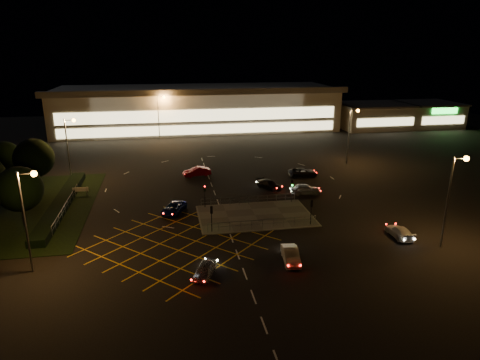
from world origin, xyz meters
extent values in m
plane|color=black|center=(0.00, 0.00, 0.00)|extent=(180.00, 180.00, 0.00)
cube|color=#4C4944|center=(2.00, -2.00, 0.06)|extent=(14.00, 9.00, 0.12)
cube|color=black|center=(-28.00, 6.00, 0.04)|extent=(18.00, 30.00, 0.08)
cube|color=black|center=(-23.00, 6.00, 0.50)|extent=(2.00, 26.00, 1.00)
cube|color=beige|center=(0.00, 62.00, 5.00)|extent=(70.00, 25.00, 10.00)
cube|color=slate|center=(0.00, 62.00, 10.20)|extent=(72.00, 26.50, 0.60)
cube|color=#FFEAA5|center=(0.00, 49.45, 5.00)|extent=(66.00, 0.20, 3.00)
cube|color=#FFEAA5|center=(0.00, 49.45, 1.80)|extent=(66.00, 0.20, 2.20)
cube|color=beige|center=(46.00, 54.00, 3.00)|extent=(18.00, 14.00, 6.00)
cube|color=slate|center=(46.00, 54.00, 6.15)|extent=(18.80, 14.80, 0.40)
cube|color=#FFEAA5|center=(46.00, 46.95, 2.60)|extent=(15.30, 0.20, 2.00)
cube|color=beige|center=(62.00, 54.00, 3.00)|extent=(14.00, 14.00, 6.00)
cube|color=slate|center=(62.00, 54.00, 6.15)|extent=(14.80, 14.80, 0.40)
cube|color=#FFEAA5|center=(62.00, 46.95, 2.60)|extent=(11.90, 0.20, 2.00)
cube|color=#19E533|center=(62.00, 46.85, 5.00)|extent=(7.00, 0.30, 1.40)
cylinder|color=slate|center=(-22.00, -12.00, 5.00)|extent=(0.20, 0.20, 10.00)
cylinder|color=slate|center=(-21.30, -12.00, 9.80)|extent=(1.40, 0.12, 0.12)
sphere|color=orange|center=(-20.60, -12.00, 9.75)|extent=(0.56, 0.56, 0.56)
cylinder|color=slate|center=(20.00, -14.00, 5.00)|extent=(0.20, 0.20, 10.00)
cylinder|color=slate|center=(20.70, -14.00, 9.80)|extent=(1.40, 0.12, 0.12)
sphere|color=orange|center=(21.40, -14.00, 9.75)|extent=(0.56, 0.56, 0.56)
cylinder|color=slate|center=(-24.00, 18.00, 5.00)|extent=(0.20, 0.20, 10.00)
cylinder|color=slate|center=(-23.30, 18.00, 9.80)|extent=(1.40, 0.12, 0.12)
sphere|color=orange|center=(-22.60, 18.00, 9.75)|extent=(0.56, 0.56, 0.56)
cylinder|color=slate|center=(24.00, 20.00, 5.00)|extent=(0.20, 0.20, 10.00)
cylinder|color=slate|center=(24.70, 20.00, 9.80)|extent=(1.40, 0.12, 0.12)
sphere|color=orange|center=(25.40, 20.00, 9.75)|extent=(0.56, 0.56, 0.56)
cylinder|color=slate|center=(-10.00, 48.00, 5.00)|extent=(0.20, 0.20, 10.00)
cylinder|color=slate|center=(-9.30, 48.00, 9.80)|extent=(1.40, 0.12, 0.12)
sphere|color=orange|center=(-8.60, 48.00, 9.75)|extent=(0.56, 0.56, 0.56)
cylinder|color=slate|center=(30.00, 50.00, 5.00)|extent=(0.20, 0.20, 10.00)
cylinder|color=slate|center=(30.70, 50.00, 9.80)|extent=(1.40, 0.12, 0.12)
sphere|color=orange|center=(31.40, 50.00, 9.75)|extent=(0.56, 0.56, 0.56)
cylinder|color=black|center=(-4.00, -6.00, 1.62)|extent=(0.10, 0.10, 3.00)
cube|color=black|center=(-4.00, -6.00, 2.82)|extent=(0.28, 0.18, 0.90)
sphere|color=#19FF33|center=(-4.00, -5.87, 2.82)|extent=(0.16, 0.16, 0.16)
cylinder|color=black|center=(8.00, -6.00, 1.62)|extent=(0.10, 0.10, 3.00)
cube|color=black|center=(8.00, -6.00, 2.82)|extent=(0.28, 0.18, 0.90)
sphere|color=#19FF33|center=(8.00, -5.87, 2.82)|extent=(0.16, 0.16, 0.16)
cylinder|color=black|center=(-4.00, 2.00, 1.62)|extent=(0.10, 0.10, 3.00)
cube|color=black|center=(-4.00, 2.00, 2.82)|extent=(0.28, 0.18, 0.90)
sphere|color=#FF0C0C|center=(-4.00, 1.87, 2.82)|extent=(0.16, 0.16, 0.16)
cylinder|color=black|center=(8.00, 2.00, 1.62)|extent=(0.10, 0.10, 3.00)
cube|color=black|center=(8.00, 2.00, 2.82)|extent=(0.28, 0.18, 0.90)
sphere|color=#19FF33|center=(8.00, 1.87, 2.82)|extent=(0.16, 0.16, 0.16)
cylinder|color=black|center=(-28.00, 14.00, 1.44)|extent=(0.36, 0.36, 2.88)
sphere|color=black|center=(-28.00, 14.00, 4.96)|extent=(5.76, 5.76, 5.76)
cylinder|color=black|center=(-34.00, 20.00, 1.17)|extent=(0.36, 0.36, 2.34)
sphere|color=black|center=(-34.00, 20.00, 4.03)|extent=(4.68, 4.68, 4.68)
cylinder|color=black|center=(-26.00, 0.00, 1.35)|extent=(0.36, 0.36, 2.70)
sphere|color=black|center=(-26.00, 0.00, 4.65)|extent=(5.40, 5.40, 5.40)
imported|color=#B0B2B7|center=(-5.79, -15.75, 0.65)|extent=(2.91, 4.10, 1.29)
imported|color=#BDBDBD|center=(2.99, -14.44, 0.70)|extent=(1.99, 4.38, 1.39)
imported|color=#0E1854|center=(-8.15, 0.95, 0.66)|extent=(3.89, 5.24, 1.32)
imported|color=black|center=(6.47, 8.59, 0.63)|extent=(3.85, 4.63, 1.27)
imported|color=silver|center=(11.06, 5.08, 0.76)|extent=(4.69, 2.49, 1.52)
imported|color=maroon|center=(-3.85, 17.07, 0.75)|extent=(4.77, 2.35, 1.50)
imported|color=black|center=(13.58, 13.86, 0.68)|extent=(5.00, 2.51, 1.36)
imported|color=silver|center=(16.84, -10.98, 0.63)|extent=(1.89, 4.37, 1.25)
camera|label=1|loc=(-8.84, -51.53, 20.67)|focal=32.00mm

